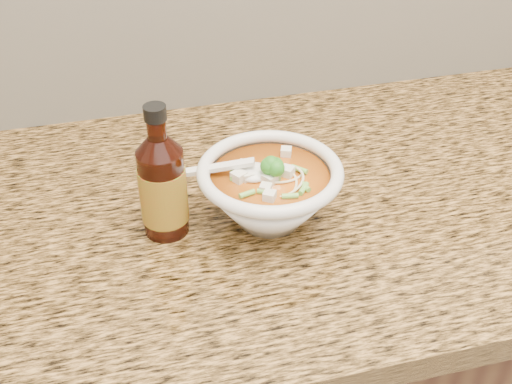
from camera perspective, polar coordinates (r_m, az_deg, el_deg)
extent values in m
cube|color=#33190F|center=(1.35, 8.77, -15.38)|extent=(4.00, 0.65, 0.86)
cube|color=#AA783E|center=(1.04, 11.01, 0.29)|extent=(4.00, 0.68, 0.04)
cylinder|color=white|center=(0.92, 1.20, -2.22)|extent=(0.08, 0.08, 0.01)
torus|color=white|center=(0.88, 1.27, 1.85)|extent=(0.20, 0.20, 0.02)
torus|color=beige|center=(0.89, 0.70, 1.71)|extent=(0.09, 0.09, 0.00)
torus|color=beige|center=(0.89, 1.52, 1.95)|extent=(0.12, 0.12, 0.00)
torus|color=beige|center=(0.86, 0.80, 0.50)|extent=(0.09, 0.09, 0.00)
torus|color=beige|center=(0.87, 0.64, 0.51)|extent=(0.09, 0.09, 0.00)
torus|color=beige|center=(0.87, 0.62, 0.52)|extent=(0.12, 0.12, 0.00)
torus|color=beige|center=(0.88, 0.94, 0.99)|extent=(0.09, 0.09, 0.00)
torus|color=beige|center=(0.88, 1.39, 0.80)|extent=(0.13, 0.13, 0.00)
torus|color=beige|center=(0.88, 1.99, 0.39)|extent=(0.10, 0.10, 0.00)
torus|color=beige|center=(0.88, 1.65, 0.55)|extent=(0.08, 0.08, 0.00)
torus|color=beige|center=(0.88, 0.33, 0.42)|extent=(0.09, 0.09, 0.00)
cube|color=silver|center=(0.88, 2.30, 1.77)|extent=(0.02, 0.02, 0.01)
cube|color=silver|center=(0.86, 4.44, 0.62)|extent=(0.02, 0.02, 0.02)
cube|color=silver|center=(0.92, 1.72, 3.46)|extent=(0.02, 0.02, 0.02)
cube|color=silver|center=(0.91, 1.10, 3.26)|extent=(0.02, 0.02, 0.02)
cube|color=silver|center=(0.87, -1.73, 1.55)|extent=(0.02, 0.02, 0.02)
cube|color=silver|center=(0.85, -0.25, 0.53)|extent=(0.01, 0.01, 0.01)
cube|color=silver|center=(0.86, 3.61, 0.84)|extent=(0.02, 0.02, 0.02)
cube|color=silver|center=(0.88, 0.21, 1.77)|extent=(0.02, 0.02, 0.01)
ellipsoid|color=#196014|center=(0.86, 1.80, 2.21)|extent=(0.04, 0.04, 0.03)
cylinder|color=#74C24A|center=(0.90, 1.80, 2.90)|extent=(0.01, 0.02, 0.01)
cylinder|color=#74C24A|center=(0.86, 1.81, 0.71)|extent=(0.02, 0.02, 0.01)
cylinder|color=#74C24A|center=(0.89, -2.70, 2.32)|extent=(0.02, 0.02, 0.01)
cylinder|color=#74C24A|center=(0.92, 0.81, 3.58)|extent=(0.02, 0.02, 0.01)
cylinder|color=#74C24A|center=(0.86, 3.63, 0.88)|extent=(0.02, 0.01, 0.01)
cylinder|color=#74C24A|center=(0.91, -0.41, 2.96)|extent=(0.01, 0.02, 0.01)
cylinder|color=#74C24A|center=(0.90, 0.24, 2.76)|extent=(0.02, 0.02, 0.01)
ellipsoid|color=white|center=(0.88, -0.24, 1.76)|extent=(0.05, 0.05, 0.02)
cube|color=white|center=(0.88, -3.65, 2.16)|extent=(0.11, 0.04, 0.03)
cylinder|color=#340E07|center=(0.88, -8.24, -0.02)|extent=(0.07, 0.07, 0.13)
cylinder|color=#340E07|center=(0.82, -8.83, 5.58)|extent=(0.03, 0.03, 0.03)
cylinder|color=black|center=(0.81, -8.98, 6.97)|extent=(0.03, 0.03, 0.02)
cylinder|color=red|center=(0.88, -8.22, -0.16)|extent=(0.08, 0.08, 0.08)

